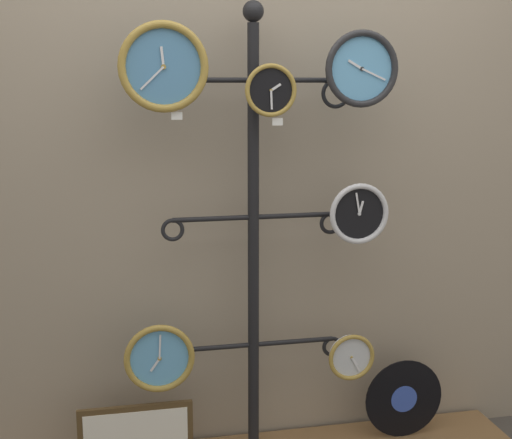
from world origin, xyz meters
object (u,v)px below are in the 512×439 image
Objects in this scene: clock_top_left at (163,67)px; vinyl_record at (404,399)px; clock_top_center at (271,90)px; clock_bottom_left at (159,358)px; clock_middle_right at (359,214)px; display_stand at (253,285)px; picture_frame at (136,439)px; clock_bottom_right at (351,357)px; clock_top_right at (361,69)px.

clock_top_left reaches higher than vinyl_record.
clock_top_center reaches higher than vinyl_record.
clock_middle_right is at bearing -0.30° from clock_bottom_left.
display_stand reaches higher than vinyl_record.
clock_bottom_left is 0.34m from picture_frame.
picture_frame is at bearing -168.60° from display_stand.
clock_top_left is 1.37m from clock_bottom_right.
clock_bottom_right is at bearing 0.75° from clock_bottom_left.
vinyl_record is at bearing 4.97° from clock_top_center.
clock_bottom_left is 0.78m from clock_bottom_right.
display_stand is at bearing 166.34° from clock_bottom_right.
clock_top_center is 0.44× the size of picture_frame.
clock_top_left is at bearing -176.18° from vinyl_record.
clock_bottom_left is 1.08m from vinyl_record.
display_stand is 0.94m from clock_top_right.
clock_middle_right is at bearing 18.01° from clock_top_right.
picture_frame is (-1.14, -0.06, -0.03)m from vinyl_record.
picture_frame is at bearing 179.21° from clock_top_right.
clock_top_left reaches higher than picture_frame.
clock_bottom_right is (-0.01, 0.01, -0.60)m from clock_middle_right.
clock_bottom_left is at bearing -165.00° from display_stand.
clock_top_center is 1.00× the size of clock_bottom_right.
clock_top_center is 0.57× the size of vinyl_record.
clock_middle_right is 0.60m from clock_bottom_right.
display_stand reaches higher than clock_top_right.
clock_top_center is at bearing -63.91° from display_stand.
display_stand is 0.51m from clock_middle_right.
clock_top_center is 0.68× the size of clock_top_right.
clock_middle_right is 0.89× the size of clock_bottom_left.
clock_bottom_left reaches higher than vinyl_record.
clock_top_center is at bearing -175.03° from vinyl_record.
clock_bottom_right is at bearing -13.66° from display_stand.
clock_top_center is at bearing 179.82° from clock_bottom_right.
clock_bottom_left is (-0.79, 0.00, -0.53)m from clock_middle_right.
clock_bottom_right is 0.91m from picture_frame.
picture_frame is at bearing 176.35° from clock_bottom_left.
clock_top_left is 1.19× the size of clock_bottom_left.
clock_top_center is (0.39, 0.01, -0.08)m from clock_top_left.
display_stand is 6.49× the size of clock_top_right.
clock_top_center is 0.72× the size of clock_bottom_left.
vinyl_record reaches higher than picture_frame.
vinyl_record is (0.26, 0.07, -1.38)m from clock_top_right.
display_stand is 5.39× the size of vinyl_record.
clock_bottom_left is 0.61× the size of picture_frame.
clock_bottom_right is (0.39, -0.09, -0.30)m from display_stand.
display_stand is 4.22× the size of picture_frame.
clock_bottom_left is at bearing -179.25° from clock_bottom_right.
picture_frame is at bearing 179.33° from clock_middle_right.
clock_top_right is at bearing -161.99° from clock_middle_right.
clock_bottom_left is (-0.04, 0.00, -1.09)m from clock_top_left.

